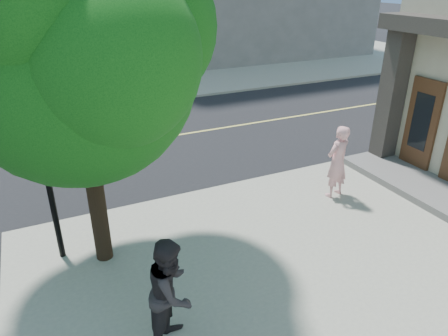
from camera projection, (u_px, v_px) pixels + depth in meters
ground at (50, 227)px, 9.72m from camera, size 140.00×140.00×0.00m
road_ew at (39, 157)px, 13.40m from camera, size 140.00×9.00×0.01m
sidewalk_ne at (211, 49)px, 32.51m from camera, size 29.00×25.00×0.12m
man_on_phone at (337, 162)px, 10.47m from camera, size 0.77×0.59×1.91m
pedestrian at (172, 292)px, 6.21m from camera, size 1.11×1.15×1.86m
street_tree at (80, 37)px, 6.71m from camera, size 5.06×4.60×6.72m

